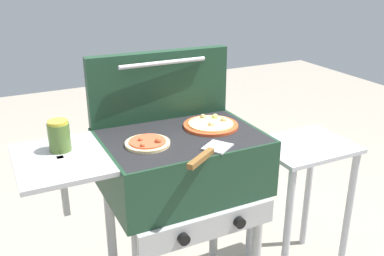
# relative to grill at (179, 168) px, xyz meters

# --- Properties ---
(grill) EXTENTS (0.96, 0.53, 0.90)m
(grill) POSITION_rel_grill_xyz_m (0.00, 0.00, 0.00)
(grill) COLOR #193823
(grill) RESTS_ON ground_plane
(grill_lid_open) EXTENTS (0.63, 0.09, 0.30)m
(grill_lid_open) POSITION_rel_grill_xyz_m (0.01, 0.22, 0.30)
(grill_lid_open) COLOR #193823
(grill_lid_open) RESTS_ON grill
(pizza_pepperoni) EXTENTS (0.17, 0.17, 0.03)m
(pizza_pepperoni) POSITION_rel_grill_xyz_m (-0.14, -0.03, 0.15)
(pizza_pepperoni) COLOR beige
(pizza_pepperoni) RESTS_ON grill
(pizza_cheese) EXTENTS (0.23, 0.23, 0.04)m
(pizza_cheese) POSITION_rel_grill_xyz_m (0.17, 0.03, 0.15)
(pizza_cheese) COLOR #C64723
(pizza_cheese) RESTS_ON grill
(sauce_jar) EXTENTS (0.08, 0.08, 0.12)m
(sauce_jar) POSITION_rel_grill_xyz_m (-0.45, 0.06, 0.20)
(sauce_jar) COLOR #4C6B2D
(sauce_jar) RESTS_ON grill
(spatula) EXTENTS (0.25, 0.19, 0.02)m
(spatula) POSITION_rel_grill_xyz_m (0.02, -0.22, 0.15)
(spatula) COLOR #B7BABF
(spatula) RESTS_ON grill
(prep_table) EXTENTS (0.44, 0.36, 0.73)m
(prep_table) POSITION_rel_grill_xyz_m (0.67, 0.00, -0.23)
(prep_table) COLOR #B2B2B7
(prep_table) RESTS_ON ground_plane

